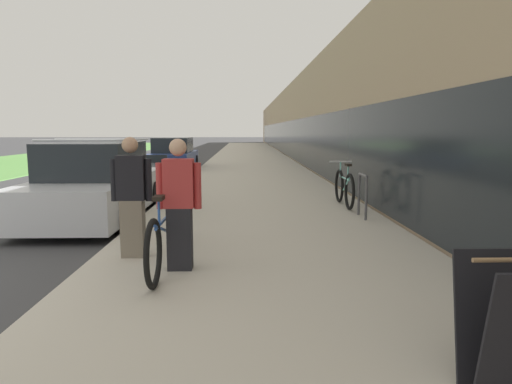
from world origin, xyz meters
TOP-DOWN VIEW (x-y plane):
  - sidewalk_slab at (5.46, 21.00)m, footprint 4.76×70.00m
  - storefront_facade at (12.87, 29.00)m, footprint 10.01×70.00m
  - lawn_strip at (-7.41, 25.00)m, footprint 7.86×70.00m
  - tandem_bicycle at (4.14, 1.54)m, footprint 0.52×2.86m
  - person_rider at (4.33, 1.17)m, footprint 0.54×0.21m
  - person_bystander at (3.62, 1.75)m, footprint 0.54×0.21m
  - bike_rack_hoop at (7.37, 4.39)m, footprint 0.05×0.60m
  - cruiser_bike_nearest at (7.31, 5.74)m, footprint 0.52×1.83m
  - sandwich_board_sign at (6.79, -1.53)m, footprint 0.56×0.56m
  - parked_sedan_curbside at (2.10, 5.00)m, footprint 1.95×4.63m
  - vintage_roadster_curbside at (1.99, 10.25)m, footprint 1.75×4.25m
  - parked_sedan_far at (1.91, 16.31)m, footprint 1.87×4.63m

SIDE VIEW (x-z plane):
  - lawn_strip at x=-7.41m, z-range 0.00..0.03m
  - sidewalk_slab at x=5.46m, z-range 0.00..0.12m
  - vintage_roadster_curbside at x=1.99m, z-range -0.07..0.92m
  - tandem_bicycle at x=4.14m, z-range 0.04..1.00m
  - cruiser_bike_nearest at x=7.31m, z-range 0.04..1.01m
  - sandwich_board_sign at x=6.79m, z-range 0.12..1.02m
  - bike_rack_hoop at x=7.37m, z-range 0.21..1.05m
  - parked_sedan_far at x=1.91m, z-range -0.07..1.39m
  - parked_sedan_curbside at x=2.10m, z-range -0.11..1.51m
  - person_rider at x=4.33m, z-range 0.12..1.70m
  - person_bystander at x=3.62m, z-range 0.12..1.71m
  - storefront_facade at x=12.87m, z-range 0.00..4.60m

